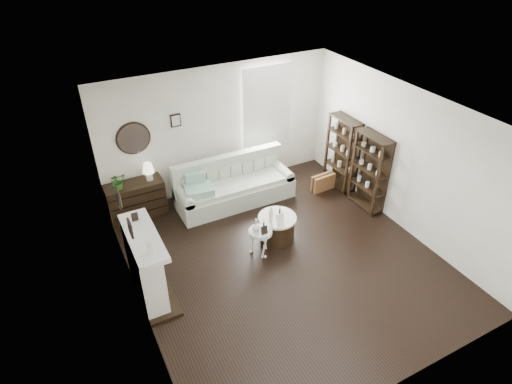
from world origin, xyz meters
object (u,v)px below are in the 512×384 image
dresser (136,200)px  pedestal_table (260,232)px  sofa (234,187)px  drum_table (277,227)px

dresser → pedestal_table: bearing=-52.5°
sofa → pedestal_table: sofa is taller
sofa → dresser: size_ratio=2.19×
pedestal_table → dresser: bearing=127.5°
pedestal_table → drum_table: bearing=25.7°
sofa → pedestal_table: bearing=-99.4°
dresser → drum_table: (2.11, -1.92, -0.12)m
dresser → drum_table: size_ratio=1.58×
sofa → drum_table: 1.54m
sofa → dresser: bearing=168.5°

